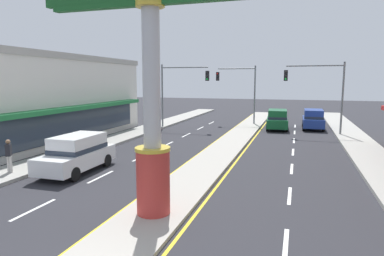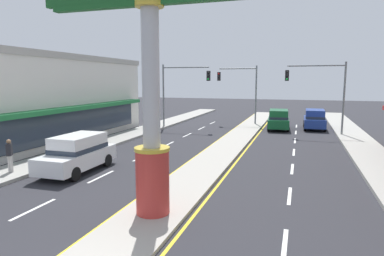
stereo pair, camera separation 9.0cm
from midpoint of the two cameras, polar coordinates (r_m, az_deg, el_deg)
The scene contains 13 objects.
median_strip at distance 23.53m, azimuth 5.81°, elevation -3.23°, with size 2.30×52.00×0.14m, color #A39E93.
sidewalk_left at distance 25.14m, azimuth -15.74°, elevation -2.72°, with size 2.52×60.00×0.18m, color #9E9B93.
sidewalk_right at distance 21.55m, azimuth 28.87°, elevation -5.22°, with size 2.52×60.00×0.18m, color #9E9B93.
lane_markings at distance 22.25m, azimuth 5.09°, elevation -4.06°, with size 9.04×52.00×0.01m.
district_sign at distance 11.15m, azimuth -7.17°, elevation 8.88°, with size 7.82×1.20×8.61m.
storefront_left at distance 28.81m, azimuth -24.97°, elevation 4.62°, with size 8.60×19.52×6.60m.
traffic_light_left_side at distance 32.51m, azimuth -2.32°, elevation 7.35°, with size 4.86×0.46×6.20m.
traffic_light_right_side at distance 30.43m, azimuth 20.96°, elevation 6.77°, with size 4.86×0.46×6.20m.
traffic_light_median_far at distance 36.06m, azimuth 8.19°, elevation 7.27°, with size 4.20×0.46×6.20m.
suv_near_right_lane at distance 18.24m, azimuth -19.08°, elevation -4.05°, with size 2.02×4.63×1.90m.
suv_far_right_lane at distance 34.34m, azimuth 19.86°, elevation 1.46°, with size 1.98×4.61×1.90m.
suv_near_left_lane at distance 33.07m, azimuth 14.23°, elevation 1.45°, with size 2.17×4.70×1.90m.
pedestrian_near_kerb at distance 18.78m, azimuth -28.84°, elevation -3.88°, with size 0.40×0.46×1.65m.
Camera 1 is at (4.60, -4.61, 4.69)m, focal length 31.34 mm.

